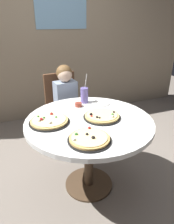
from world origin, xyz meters
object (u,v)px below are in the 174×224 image
sauce_bowl (78,105)px  chair_wooden (63,106)px  pizza_cheese (89,139)px  soda_cup (84,95)px  pizza_veggie (102,116)px  dining_table (89,130)px  plate_small (101,103)px  diner_child (69,115)px  pizza_pepperoni (49,121)px

sauce_bowl → chair_wooden: bearing=91.8°
pizza_cheese → soda_cup: (0.23, 0.72, 0.06)m
pizza_veggie → soda_cup: (-0.02, 0.40, 0.06)m
sauce_bowl → dining_table: bearing=-91.5°
pizza_veggie → plate_small: (0.13, 0.31, -0.01)m
diner_child → pizza_veggie: (0.11, -0.70, 0.28)m
soda_cup → dining_table: bearing=-104.7°
plate_small → pizza_cheese: bearing=-121.4°
soda_cup → pizza_pepperoni: bearing=-143.6°
dining_table → plate_small: size_ratio=6.27×
soda_cup → chair_wooden: bearing=103.2°
diner_child → pizza_cheese: diner_child is taller
diner_child → sauce_bowl: diner_child is taller
soda_cup → sauce_bowl: 0.14m
chair_wooden → sauce_bowl: (0.02, -0.57, 0.24)m
chair_wooden → pizza_cheese: chair_wooden is taller
dining_table → pizza_cheese: size_ratio=3.49×
chair_wooden → sauce_bowl: chair_wooden is taller
pizza_cheese → pizza_veggie: bearing=51.7°
sauce_bowl → plate_small: bearing=-3.2°
sauce_bowl → pizza_veggie: bearing=-70.6°
chair_wooden → diner_child: bearing=-84.2°
diner_child → pizza_pepperoni: size_ratio=3.12×
pizza_veggie → dining_table: bearing=175.1°
dining_table → diner_child: diner_child is taller
dining_table → plate_small: 0.41m
plate_small → sauce_bowl: bearing=176.8°
chair_wooden → soda_cup: bearing=-76.8°
pizza_cheese → plate_small: bearing=58.6°
pizza_cheese → pizza_pepperoni: (-0.21, 0.39, 0.00)m
pizza_cheese → chair_wooden: bearing=84.4°
dining_table → sauce_bowl: 0.34m
soda_cup → sauce_bowl: soda_cup is taller
soda_cup → sauce_bowl: size_ratio=4.39×
soda_cup → plate_small: bearing=-32.5°
pizza_pepperoni → plate_small: 0.64m
chair_wooden → pizza_pepperoni: (-0.33, -0.81, 0.24)m
chair_wooden → sauce_bowl: bearing=-88.2°
pizza_veggie → chair_wooden: bearing=98.4°
pizza_pepperoni → chair_wooden: bearing=67.8°
dining_table → plate_small: (0.25, 0.30, 0.11)m
pizza_cheese → dining_table: bearing=68.6°
diner_child → pizza_pepperoni: diner_child is taller
pizza_cheese → plate_small: 0.73m
dining_table → sauce_bowl: (0.01, 0.31, 0.13)m
diner_child → dining_table: bearing=-90.7°
pizza_veggie → sauce_bowl: 0.34m
plate_small → dining_table: bearing=-130.3°
diner_child → pizza_veggie: bearing=-80.9°
diner_child → sauce_bowl: bearing=-90.1°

